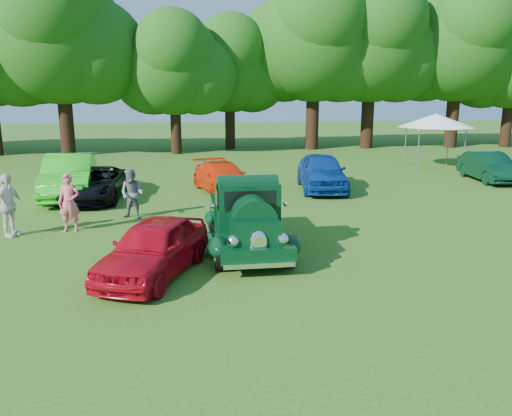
{
  "coord_description": "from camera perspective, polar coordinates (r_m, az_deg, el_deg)",
  "views": [
    {
      "loc": [
        -1.1,
        -11.87,
        4.04
      ],
      "look_at": [
        0.67,
        0.75,
        1.1
      ],
      "focal_mm": 35.0,
      "sensor_mm": 36.0,
      "label": 1
    }
  ],
  "objects": [
    {
      "name": "ground",
      "position": [
        12.59,
        -2.57,
        -5.75
      ],
      "size": [
        120.0,
        120.0,
        0.0
      ],
      "primitive_type": "plane",
      "color": "#295213",
      "rests_on": "ground"
    },
    {
      "name": "spectator_white",
      "position": [
        15.89,
        -26.51,
        0.26
      ],
      "size": [
        0.85,
        1.16,
        1.83
      ],
      "primitive_type": "imported",
      "rotation": [
        0.0,
        0.0,
        1.15
      ],
      "color": "silver",
      "rests_on": "ground"
    },
    {
      "name": "back_car_orange",
      "position": [
        20.84,
        -3.83,
        3.5
      ],
      "size": [
        2.71,
        4.53,
        1.23
      ],
      "primitive_type": "imported",
      "rotation": [
        0.0,
        0.0,
        0.25
      ],
      "color": "red",
      "rests_on": "ground"
    },
    {
      "name": "red_convertible",
      "position": [
        11.51,
        -11.61,
        -4.45
      ],
      "size": [
        2.84,
        4.06,
        1.28
      ],
      "primitive_type": "imported",
      "rotation": [
        0.0,
        0.0,
        -0.39
      ],
      "color": "#A90715",
      "rests_on": "ground"
    },
    {
      "name": "spectator_grey",
      "position": [
        16.83,
        -13.97,
        1.59
      ],
      "size": [
        0.98,
        0.88,
        1.65
      ],
      "primitive_type": "imported",
      "rotation": [
        0.0,
        0.0,
        -0.37
      ],
      "color": "slate",
      "rests_on": "ground"
    },
    {
      "name": "back_car_blue",
      "position": [
        21.45,
        7.51,
        4.13
      ],
      "size": [
        2.41,
        4.76,
        1.55
      ],
      "primitive_type": "imported",
      "rotation": [
        0.0,
        0.0,
        -0.13
      ],
      "color": "navy",
      "rests_on": "ground"
    },
    {
      "name": "hero_pickup",
      "position": [
        13.13,
        -1.08,
        -1.31
      ],
      "size": [
        2.19,
        4.71,
        1.84
      ],
      "color": "black",
      "rests_on": "ground"
    },
    {
      "name": "back_car_green",
      "position": [
        25.91,
        25.07,
        4.29
      ],
      "size": [
        1.87,
        4.19,
        1.34
      ],
      "primitive_type": "imported",
      "rotation": [
        0.0,
        0.0,
        -0.12
      ],
      "color": "black",
      "rests_on": "ground"
    },
    {
      "name": "tree_line",
      "position": [
        35.73,
        -8.07,
        17.73
      ],
      "size": [
        62.46,
        10.23,
        11.94
      ],
      "color": "black",
      "rests_on": "ground"
    },
    {
      "name": "canopy_tent",
      "position": [
        29.09,
        19.86,
        9.34
      ],
      "size": [
        4.5,
        4.5,
        2.96
      ],
      "rotation": [
        0.0,
        0.0,
        -0.15
      ],
      "color": "white",
      "rests_on": "ground"
    },
    {
      "name": "spectator_pink",
      "position": [
        15.77,
        -20.57,
        0.56
      ],
      "size": [
        0.67,
        0.47,
        1.75
      ],
      "primitive_type": "imported",
      "rotation": [
        0.0,
        0.0,
        -0.09
      ],
      "color": "#D6586A",
      "rests_on": "ground"
    },
    {
      "name": "back_car_lime",
      "position": [
        21.05,
        -20.53,
        3.43
      ],
      "size": [
        2.31,
        5.28,
        1.69
      ],
      "primitive_type": "imported",
      "rotation": [
        0.0,
        0.0,
        0.11
      ],
      "color": "#1DAC17",
      "rests_on": "ground"
    },
    {
      "name": "back_car_black",
      "position": [
        20.23,
        -17.92,
        2.63
      ],
      "size": [
        2.35,
        4.62,
        1.25
      ],
      "primitive_type": "imported",
      "rotation": [
        0.0,
        0.0,
        -0.06
      ],
      "color": "black",
      "rests_on": "ground"
    }
  ]
}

